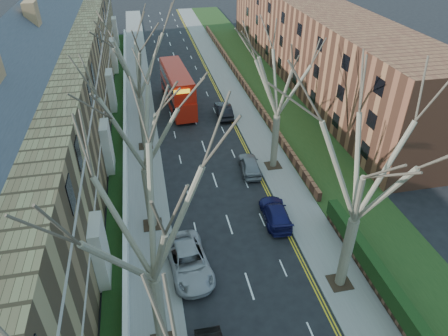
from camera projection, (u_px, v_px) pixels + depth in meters
pavement_left at (139, 102)px, 48.89m from camera, size 3.00×102.00×0.12m
pavement_right at (235, 94)px, 50.93m from camera, size 3.00×102.00×0.12m
terrace_left at (54, 90)px, 38.03m from camera, size 9.70×78.00×13.60m
flats_right at (312, 42)px, 53.43m from camera, size 13.97×54.00×10.00m
front_wall_left at (125, 130)px, 41.77m from camera, size 0.30×78.00×1.00m
grass_verge_right at (269, 91)px, 51.65m from camera, size 6.00×102.00×0.06m
tree_left_mid at (145, 212)px, 16.76m from camera, size 10.50×10.50×14.71m
tree_left_far at (139, 116)px, 25.10m from camera, size 10.15×10.15×14.22m
tree_left_dist at (134, 53)px, 34.71m from camera, size 10.50×10.50×14.71m
tree_right_mid at (369, 158)px, 20.33m from camera, size 10.50×10.50×14.71m
tree_right_far at (281, 70)px, 31.93m from camera, size 10.15×10.15×14.22m
double_decker_bus at (177, 89)px, 46.80m from camera, size 3.29×10.85×4.49m
car_left_far at (189, 261)px, 26.19m from camera, size 3.11×5.77×1.54m
car_right_near at (276, 213)px, 30.46m from camera, size 2.17×4.68×1.32m
car_right_mid at (250, 165)px, 35.99m from camera, size 2.01×4.29×1.42m
car_right_far at (224, 110)px, 45.44m from camera, size 1.71×4.57×1.49m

